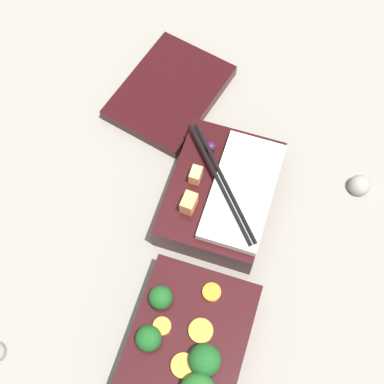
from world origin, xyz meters
name	(u,v)px	position (x,y,z in m)	size (l,w,h in m)	color
ground_plane	(196,254)	(0.00, 0.00, 0.00)	(3.00, 3.00, 0.00)	gray
bento_tray_vegetable	(187,346)	(-0.12, -0.03, 0.03)	(0.19, 0.14, 0.08)	black
bento_tray_rice	(223,193)	(0.09, -0.01, 0.03)	(0.19, 0.14, 0.07)	black
bento_lid	(170,92)	(0.24, 0.12, 0.01)	(0.18, 0.14, 0.02)	black
pebble_0	(359,186)	(0.17, -0.19, 0.01)	(0.03, 0.03, 0.03)	gray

